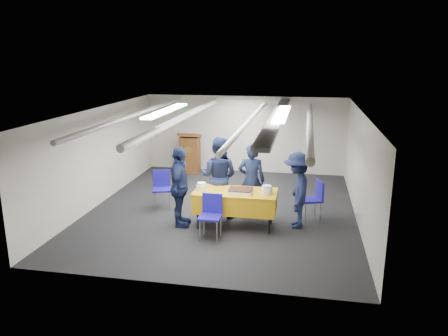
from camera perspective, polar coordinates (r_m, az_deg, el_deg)
The scene contains 14 objects.
ground at distance 10.23m, azimuth -0.16°, elevation -5.40°, with size 7.00×7.00×0.00m, color black.
room_shell at distance 10.13m, azimuth 0.79°, elevation 5.02°, with size 6.00×7.00×2.30m.
serving_table at distance 9.07m, azimuth 1.48°, elevation -4.32°, with size 1.71×0.81×0.77m.
sheet_cake at distance 8.91m, azimuth 2.17°, elevation -2.98°, with size 0.49×0.38×0.09m.
plate_stack_left at distance 9.07m, azimuth -2.94°, elevation -2.44°, with size 0.22×0.22×0.16m.
plate_stack_right at distance 8.86m, azimuth 5.61°, elevation -2.88°, with size 0.24×0.24×0.17m.
podium at distance 13.26m, azimuth -4.47°, elevation 2.02°, with size 0.62×0.53×1.25m.
chair_near at distance 8.57m, azimuth -1.68°, elevation -5.69°, with size 0.43×0.43×0.87m.
chair_right at distance 9.67m, azimuth 11.77°, elevation -3.59°, with size 0.54×0.54×0.87m.
chair_left at distance 10.35m, azimuth -8.15°, elevation -2.20°, with size 0.53×0.53×0.87m.
sailor_a at distance 9.60m, azimuth 3.60°, elevation -1.65°, with size 0.60×0.39×1.64m, color black.
sailor_b at distance 9.64m, azimuth -0.69°, elevation -1.12°, with size 0.86×0.67×1.77m, color black.
sailor_c at distance 9.07m, azimuth -5.81°, elevation -2.50°, with size 0.99×0.41×1.69m, color black.
sailor_d at distance 9.11m, azimuth 9.55°, elevation -2.89°, with size 1.03×0.59×1.59m, color black.
Camera 1 is at (1.82, -9.43, 3.51)m, focal length 35.00 mm.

